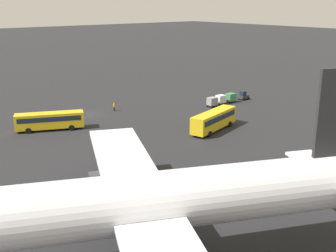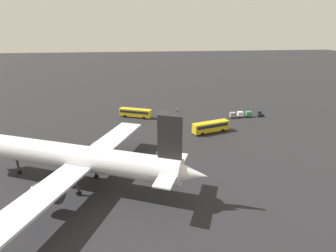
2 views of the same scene
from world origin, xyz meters
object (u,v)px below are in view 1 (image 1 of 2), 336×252
(shuttle_bus_near, at_px, (50,120))
(worker_person, at_px, (114,107))
(cargo_cart_green, at_px, (231,97))
(cargo_cart_grey, at_px, (212,101))
(baggage_tug, at_px, (244,96))
(cargo_cart_white, at_px, (221,99))
(airplane, at_px, (126,206))
(shuttle_bus_far, at_px, (214,119))

(shuttle_bus_near, height_order, worker_person, shuttle_bus_near)
(cargo_cart_green, relative_size, cargo_cart_grey, 1.00)
(shuttle_bus_near, bearing_deg, worker_person, -140.15)
(baggage_tug, relative_size, cargo_cart_white, 1.17)
(airplane, height_order, shuttle_bus_near, airplane)
(shuttle_bus_near, height_order, cargo_cart_white, shuttle_bus_near)
(airplane, xyz_separation_m, cargo_cart_white, (-49.60, -37.60, -5.04))
(airplane, distance_m, shuttle_bus_near, 44.78)
(airplane, xyz_separation_m, shuttle_bus_near, (-12.07, -42.91, -4.36))
(cargo_cart_green, bearing_deg, cargo_cart_white, -2.48)
(shuttle_bus_far, bearing_deg, cargo_cart_green, -160.69)
(airplane, bearing_deg, worker_person, -96.20)
(cargo_cart_green, xyz_separation_m, cargo_cart_grey, (6.14, 0.31, 0.00))
(airplane, height_order, cargo_cart_grey, airplane)
(shuttle_bus_near, distance_m, cargo_cart_green, 40.97)
(airplane, xyz_separation_m, worker_person, (-28.12, -47.38, -5.37))
(worker_person, xyz_separation_m, cargo_cart_white, (-21.48, 9.79, 0.32))
(cargo_cart_green, xyz_separation_m, cargo_cart_white, (3.07, -0.13, 0.00))
(airplane, height_order, worker_person, airplane)
(shuttle_bus_near, xyz_separation_m, worker_person, (-16.05, -4.48, -1.01))
(baggage_tug, bearing_deg, cargo_cart_green, -0.40)
(cargo_cart_green, distance_m, cargo_cart_grey, 6.15)
(airplane, relative_size, shuttle_bus_far, 4.05)
(airplane, distance_m, worker_person, 55.36)
(cargo_cart_green, bearing_deg, baggage_tug, -178.96)
(cargo_cart_grey, bearing_deg, shuttle_bus_far, 46.26)
(airplane, relative_size, cargo_cart_grey, 23.51)
(shuttle_bus_near, distance_m, cargo_cart_white, 37.91)
(cargo_cart_green, bearing_deg, shuttle_bus_near, -7.64)
(cargo_cart_green, bearing_deg, cargo_cart_grey, 2.93)
(worker_person, height_order, cargo_cart_white, cargo_cart_white)
(cargo_cart_grey, bearing_deg, shuttle_bus_near, -9.49)
(cargo_cart_white, bearing_deg, airplane, 37.16)
(shuttle_bus_near, xyz_separation_m, shuttle_bus_far, (-22.50, 18.25, 0.14))
(airplane, relative_size, worker_person, 27.98)
(worker_person, relative_size, cargo_cart_grey, 0.84)
(cargo_cart_green, bearing_deg, airplane, 35.42)
(worker_person, height_order, cargo_cart_green, cargo_cart_green)
(cargo_cart_grey, bearing_deg, airplane, 38.60)
(shuttle_bus_far, distance_m, baggage_tug, 25.95)
(shuttle_bus_far, bearing_deg, airplane, 19.51)
(baggage_tug, relative_size, worker_person, 1.40)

